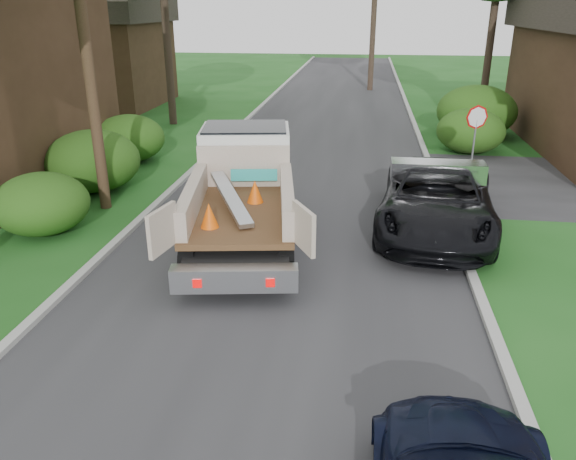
% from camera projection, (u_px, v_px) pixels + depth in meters
% --- Properties ---
extents(ground, '(120.00, 120.00, 0.00)m').
position_uv_depth(ground, '(267.00, 307.00, 10.74)').
color(ground, '#194D16').
rests_on(ground, ground).
extents(road, '(8.00, 90.00, 0.02)m').
position_uv_depth(road, '(314.00, 167.00, 19.94)').
color(road, '#28282B').
rests_on(road, ground).
extents(curb_left, '(0.20, 90.00, 0.12)m').
position_uv_depth(curb_left, '(202.00, 162.00, 20.42)').
color(curb_left, '#9E9E99').
rests_on(curb_left, ground).
extents(curb_right, '(0.20, 90.00, 0.12)m').
position_uv_depth(curb_right, '(432.00, 170.00, 19.41)').
color(curb_right, '#9E9E99').
rests_on(curb_right, ground).
extents(stop_sign, '(0.71, 0.32, 2.48)m').
position_uv_depth(stop_sign, '(476.00, 127.00, 17.71)').
color(stop_sign, slate).
rests_on(stop_sign, ground).
extents(utility_pole, '(2.42, 1.25, 10.00)m').
position_uv_depth(utility_pole, '(82.00, 13.00, 14.07)').
color(utility_pole, '#382619').
rests_on(utility_pole, ground).
extents(house_left_far, '(7.56, 7.56, 6.00)m').
position_uv_depth(house_left_far, '(95.00, 49.00, 31.51)').
color(house_left_far, '#3B2618').
rests_on(house_left_far, ground).
extents(hedge_left_a, '(2.34, 2.34, 1.53)m').
position_uv_depth(hedge_left_a, '(41.00, 204.00, 13.98)').
color(hedge_left_a, '#1F4911').
rests_on(hedge_left_a, ground).
extents(hedge_left_b, '(2.86, 2.86, 1.87)m').
position_uv_depth(hedge_left_b, '(93.00, 161.00, 17.17)').
color(hedge_left_b, '#1F4911').
rests_on(hedge_left_b, ground).
extents(hedge_left_c, '(2.60, 2.60, 1.70)m').
position_uv_depth(hedge_left_c, '(129.00, 138.00, 20.46)').
color(hedge_left_c, '#1F4911').
rests_on(hedge_left_c, ground).
extents(hedge_right_a, '(2.60, 2.60, 1.70)m').
position_uv_depth(hedge_right_a, '(471.00, 131.00, 21.66)').
color(hedge_right_a, '#1F4911').
rests_on(hedge_right_a, ground).
extents(hedge_right_b, '(3.38, 3.38, 2.21)m').
position_uv_depth(hedge_right_b, '(476.00, 111.00, 24.24)').
color(hedge_right_b, '#1F4911').
rests_on(hedge_right_b, ground).
extents(flatbed_truck, '(3.62, 6.73, 2.43)m').
position_uv_depth(flatbed_truck, '(244.00, 180.00, 13.99)').
color(flatbed_truck, black).
rests_on(flatbed_truck, ground).
extents(black_pickup, '(3.41, 6.22, 1.65)m').
position_uv_depth(black_pickup, '(437.00, 199.00, 14.13)').
color(black_pickup, black).
rests_on(black_pickup, ground).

